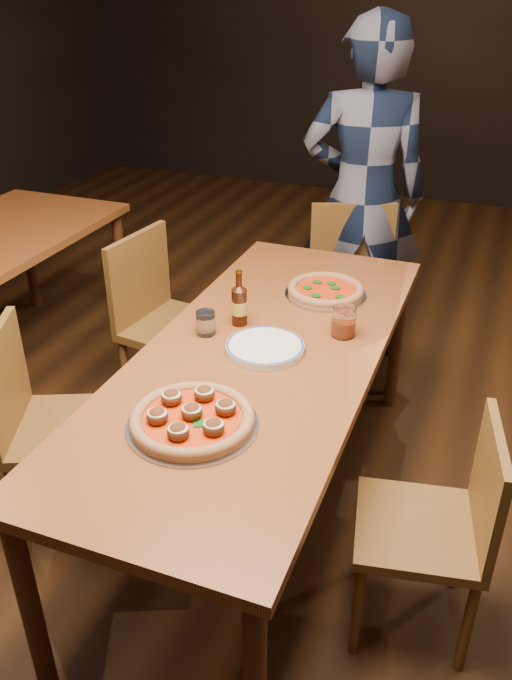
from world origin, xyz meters
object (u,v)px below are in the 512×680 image
(pizza_meatball, at_px, (192,418))
(chair_main_e, at_px, (418,527))
(chair_end, at_px, (354,297))
(chair_main_nw, at_px, (68,427))
(amber_glass, at_px, (344,322))
(pizza_margherita, at_px, (326,290))
(table_main, at_px, (261,368))
(diner, at_px, (363,198))
(plate_stack, at_px, (265,348))
(beer_bottle, at_px, (239,306))
(water_glass, at_px, (206,323))
(chair_main_sw, at_px, (177,327))

(pizza_meatball, bearing_deg, chair_main_e, 15.53)
(chair_end, bearing_deg, chair_main_e, -89.86)
(chair_main_nw, relative_size, amber_glass, 7.96)
(pizza_meatball, bearing_deg, pizza_margherita, 83.21)
(table_main, bearing_deg, diner, 89.16)
(plate_stack, bearing_deg, pizza_meatball, -95.49)
(pizza_meatball, distance_m, beer_bottle, 0.66)
(plate_stack, distance_m, amber_glass, 0.31)
(plate_stack, distance_m, water_glass, 0.25)
(pizza_margherita, relative_size, water_glass, 3.77)
(table_main, relative_size, beer_bottle, 9.41)
(pizza_margherita, distance_m, water_glass, 0.58)
(chair_end, relative_size, diner, 0.52)
(table_main, bearing_deg, pizza_margherita, 80.62)
(chair_main_sw, relative_size, diner, 0.52)
(chair_main_nw, height_order, pizza_meatball, chair_main_nw)
(pizza_margherita, relative_size, amber_glass, 3.02)
(plate_stack, bearing_deg, table_main, -166.16)
(chair_main_e, xyz_separation_m, chair_end, (-0.56, 1.44, 0.05))
(chair_end, relative_size, water_glass, 10.47)
(plate_stack, xyz_separation_m, beer_bottle, (-0.16, 0.16, 0.06))
(pizza_meatball, bearing_deg, diner, 88.38)
(water_glass, bearing_deg, chair_end, 74.11)
(plate_stack, bearing_deg, chair_main_sw, 140.08)
(beer_bottle, bearing_deg, chair_end, 77.03)
(chair_end, relative_size, amber_glass, 8.38)
(water_glass, bearing_deg, table_main, -11.00)
(plate_stack, bearing_deg, chair_main_nw, -156.20)
(table_main, distance_m, pizza_margherita, 0.54)
(chair_main_sw, bearing_deg, chair_main_e, -116.37)
(chair_main_nw, xyz_separation_m, pizza_meatball, (0.62, -0.19, 0.33))
(pizza_meatball, distance_m, amber_glass, 0.75)
(plate_stack, xyz_separation_m, water_glass, (-0.25, 0.04, 0.03))
(chair_main_nw, relative_size, beer_bottle, 4.17)
(chair_main_e, xyz_separation_m, diner, (-0.61, 1.74, 0.48))
(chair_end, relative_size, plate_stack, 3.37)
(water_glass, bearing_deg, chair_main_e, -21.49)
(chair_main_e, bearing_deg, diner, -171.23)
(pizza_margherita, xyz_separation_m, beer_bottle, (-0.23, -0.36, 0.05))
(pizza_margherita, bearing_deg, table_main, -99.38)
(chair_end, height_order, plate_stack, chair_end)
(chair_main_sw, xyz_separation_m, water_glass, (0.39, -0.49, 0.33))
(chair_main_nw, height_order, beer_bottle, beer_bottle)
(water_glass, bearing_deg, diner, 79.65)
(chair_end, xyz_separation_m, plate_stack, (-0.06, -1.14, 0.30))
(plate_stack, distance_m, beer_bottle, 0.23)
(table_main, relative_size, chair_main_nw, 2.26)
(chair_end, bearing_deg, diner, 79.43)
(amber_glass, bearing_deg, water_glass, -160.21)
(plate_stack, bearing_deg, amber_glass, 43.26)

